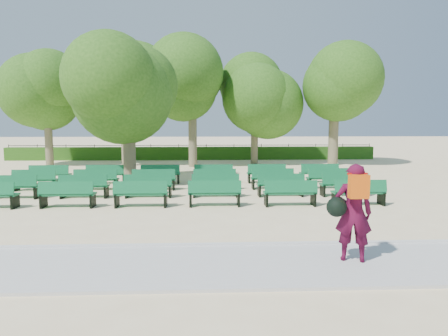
# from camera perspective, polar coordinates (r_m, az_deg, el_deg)

# --- Properties ---
(ground) EXTENTS (120.00, 120.00, 0.00)m
(ground) POSITION_cam_1_polar(r_m,az_deg,el_deg) (14.72, -6.44, -3.85)
(ground) COLOR beige
(paving) EXTENTS (30.00, 2.20, 0.06)m
(paving) POSITION_cam_1_polar(r_m,az_deg,el_deg) (7.58, -10.35, -13.73)
(paving) COLOR beige
(paving) RESTS_ON ground
(curb) EXTENTS (30.00, 0.12, 0.10)m
(curb) POSITION_cam_1_polar(r_m,az_deg,el_deg) (8.65, -9.31, -10.98)
(curb) COLOR silver
(curb) RESTS_ON ground
(hedge) EXTENTS (26.00, 0.70, 0.90)m
(hedge) POSITION_cam_1_polar(r_m,az_deg,el_deg) (28.54, -4.54, 2.11)
(hedge) COLOR #295916
(hedge) RESTS_ON ground
(fence) EXTENTS (26.00, 0.10, 1.02)m
(fence) POSITION_cam_1_polar(r_m,az_deg,el_deg) (28.98, -4.50, 1.28)
(fence) COLOR black
(fence) RESTS_ON ground
(tree_line) EXTENTS (21.80, 6.80, 7.04)m
(tree_line) POSITION_cam_1_polar(r_m,az_deg,el_deg) (24.61, -4.85, 0.35)
(tree_line) COLOR #34641A
(tree_line) RESTS_ON ground
(bench_array) EXTENTS (1.70, 0.64, 1.05)m
(bench_array) POSITION_cam_1_polar(r_m,az_deg,el_deg) (15.08, -5.81, -3.25)
(bench_array) COLOR #116235
(bench_array) RESTS_ON ground
(tree_among) EXTENTS (4.22, 4.22, 5.95)m
(tree_among) POSITION_cam_1_polar(r_m,az_deg,el_deg) (17.38, -13.57, 10.92)
(tree_among) COLOR brown
(tree_among) RESTS_ON ground
(person) EXTENTS (0.91, 0.60, 1.83)m
(person) POSITION_cam_1_polar(r_m,az_deg,el_deg) (7.79, 17.86, -5.89)
(person) COLOR #450923
(person) RESTS_ON ground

